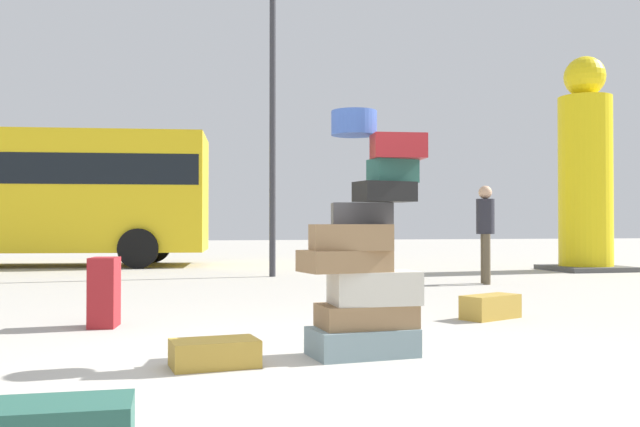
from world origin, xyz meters
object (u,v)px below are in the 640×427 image
(suitcase_maroon_white_trunk, at_px, (104,292))
(parked_bus, at_px, (34,189))
(person_bearded_onlooker, at_px, (485,225))
(suitcase_tower, at_px, (365,265))
(lamp_post, at_px, (273,40))
(suitcase_tan_upright_blue, at_px, (490,307))
(yellow_dummy_statue, at_px, (585,175))
(suitcase_tan_left_side, at_px, (215,353))

(suitcase_maroon_white_trunk, xyz_separation_m, parked_bus, (-2.43, 10.71, 1.50))
(person_bearded_onlooker, bearing_deg, suitcase_tower, -18.03)
(suitcase_tower, distance_m, suitcase_maroon_white_trunk, 2.83)
(lamp_post, bearing_deg, person_bearded_onlooker, -37.27)
(suitcase_tan_upright_blue, height_order, lamp_post, lamp_post)
(suitcase_tan_upright_blue, bearing_deg, lamp_post, 76.54)
(suitcase_tan_upright_blue, xyz_separation_m, yellow_dummy_statue, (5.56, 6.58, 1.94))
(suitcase_maroon_white_trunk, height_order, yellow_dummy_statue, yellow_dummy_statue)
(suitcase_maroon_white_trunk, height_order, lamp_post, lamp_post)
(suitcase_tan_left_side, xyz_separation_m, yellow_dummy_statue, (8.54, 8.40, 1.97))
(suitcase_tower, relative_size, suitcase_maroon_white_trunk, 2.76)
(suitcase_maroon_white_trunk, xyz_separation_m, yellow_dummy_statue, (9.43, 6.28, 1.73))
(suitcase_tower, xyz_separation_m, suitcase_tan_left_side, (-1.13, -0.16, -0.58))
(suitcase_tower, xyz_separation_m, lamp_post, (0.58, 8.01, 3.83))
(suitcase_tower, bearing_deg, suitcase_tan_upright_blue, 41.75)
(yellow_dummy_statue, bearing_deg, lamp_post, -178.14)
(lamp_post, bearing_deg, suitcase_tower, -94.13)
(suitcase_tan_left_side, relative_size, yellow_dummy_statue, 0.13)
(person_bearded_onlooker, distance_m, parked_bus, 10.86)
(suitcase_tan_left_side, xyz_separation_m, person_bearded_onlooker, (4.89, 5.75, 0.88))
(suitcase_tan_upright_blue, xyz_separation_m, lamp_post, (-1.28, 6.36, 4.39))
(yellow_dummy_statue, distance_m, lamp_post, 7.27)
(suitcase_maroon_white_trunk, bearing_deg, suitcase_tower, -36.58)
(person_bearded_onlooker, bearing_deg, suitcase_tan_upright_blue, -9.91)
(lamp_post, bearing_deg, suitcase_tan_left_side, -101.77)
(suitcase_tan_left_side, xyz_separation_m, lamp_post, (1.70, 8.17, 4.42))
(parked_bus, bearing_deg, person_bearded_onlooker, -33.80)
(parked_bus, bearing_deg, lamp_post, -35.84)
(suitcase_tower, xyz_separation_m, yellow_dummy_statue, (7.42, 8.24, 1.38))
(suitcase_tan_left_side, xyz_separation_m, suitcase_tan_upright_blue, (2.98, 1.82, 0.03))
(suitcase_tan_upright_blue, relative_size, person_bearded_onlooker, 0.40)
(person_bearded_onlooker, xyz_separation_m, parked_bus, (-8.20, 7.07, 0.86))
(suitcase_maroon_white_trunk, bearing_deg, suitcase_tan_upright_blue, 3.20)
(suitcase_tower, height_order, suitcase_tan_left_side, suitcase_tower)
(yellow_dummy_statue, bearing_deg, parked_bus, 159.53)
(suitcase_maroon_white_trunk, xyz_separation_m, suitcase_tan_upright_blue, (3.87, -0.29, -0.21))
(person_bearded_onlooker, bearing_deg, suitcase_maroon_white_trunk, -41.89)
(parked_bus, height_order, lamp_post, lamp_post)
(yellow_dummy_statue, bearing_deg, suitcase_tan_upright_blue, -130.20)
(yellow_dummy_statue, xyz_separation_m, parked_bus, (-11.86, 4.43, -0.23))
(yellow_dummy_statue, bearing_deg, suitcase_tan_left_side, -135.49)
(suitcase_tan_upright_blue, distance_m, yellow_dummy_statue, 8.83)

